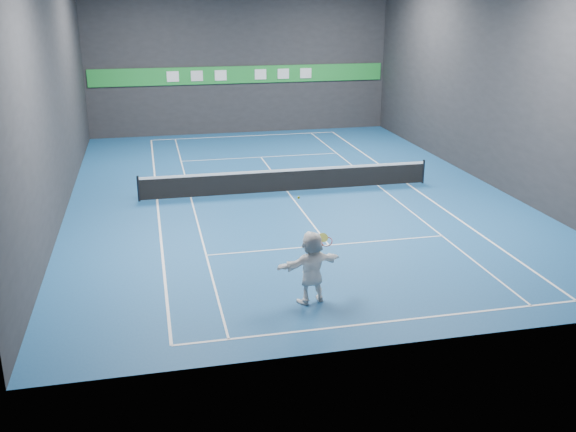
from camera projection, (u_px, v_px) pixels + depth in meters
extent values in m
plane|color=navy|center=(288.00, 192.00, 27.43)|extent=(26.00, 26.00, 0.00)
cube|color=#242426|center=(240.00, 57.00, 37.98)|extent=(18.00, 0.10, 9.00)
cube|color=#242426|center=(417.00, 162.00, 13.97)|extent=(18.00, 0.10, 9.00)
cube|color=#242426|center=(54.00, 92.00, 24.12)|extent=(0.10, 26.00, 9.00)
cube|color=#242426|center=(490.00, 80.00, 27.83)|extent=(0.10, 26.00, 9.00)
cube|color=white|center=(388.00, 322.00, 16.45)|extent=(10.98, 0.08, 0.01)
cube|color=white|center=(245.00, 136.00, 38.41)|extent=(10.98, 0.08, 0.01)
cube|color=white|center=(157.00, 200.00, 26.30)|extent=(0.08, 23.78, 0.01)
cube|color=white|center=(408.00, 184.00, 28.56)|extent=(0.08, 23.78, 0.01)
cube|color=white|center=(191.00, 198.00, 26.59)|extent=(0.06, 23.78, 0.01)
cube|color=white|center=(378.00, 186.00, 28.28)|extent=(0.06, 23.78, 0.01)
cube|color=white|center=(329.00, 245.00, 21.52)|extent=(8.23, 0.06, 0.01)
cube|color=white|center=(261.00, 157.00, 33.34)|extent=(8.23, 0.06, 0.01)
cube|color=white|center=(288.00, 192.00, 27.43)|extent=(0.06, 12.80, 0.01)
imported|color=white|center=(312.00, 267.00, 17.23)|extent=(1.98, 1.06, 2.04)
sphere|color=yellow|center=(299.00, 198.00, 16.57)|extent=(0.07, 0.07, 0.07)
cylinder|color=black|center=(138.00, 189.00, 25.98)|extent=(0.10, 0.10, 1.07)
cylinder|color=black|center=(423.00, 172.00, 28.54)|extent=(0.10, 0.10, 1.07)
cube|color=black|center=(288.00, 181.00, 27.28)|extent=(12.40, 0.03, 0.86)
cube|color=white|center=(288.00, 170.00, 27.13)|extent=(12.40, 0.04, 0.10)
cube|color=#1E8B31|center=(241.00, 75.00, 38.25)|extent=(17.64, 0.06, 1.00)
cube|color=white|center=(173.00, 77.00, 37.37)|extent=(0.70, 0.04, 0.60)
cube|color=silver|center=(197.00, 76.00, 37.66)|extent=(0.70, 0.04, 0.60)
cube|color=white|center=(221.00, 75.00, 37.95)|extent=(0.70, 0.04, 0.60)
cube|color=white|center=(261.00, 74.00, 38.44)|extent=(0.70, 0.04, 0.60)
cube|color=silver|center=(283.00, 74.00, 38.73)|extent=(0.70, 0.04, 0.60)
cube|color=silver|center=(306.00, 73.00, 39.02)|extent=(0.70, 0.04, 0.60)
torus|color=#B31A13|center=(327.00, 242.00, 17.14)|extent=(0.40, 0.36, 0.26)
cylinder|color=#D7EB53|center=(323.00, 237.00, 17.08)|extent=(0.38, 0.26, 0.28)
cylinder|color=red|center=(322.00, 246.00, 17.15)|extent=(0.08, 0.14, 0.16)
cylinder|color=#FFF00D|center=(320.00, 251.00, 17.16)|extent=(0.08, 0.16, 0.25)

